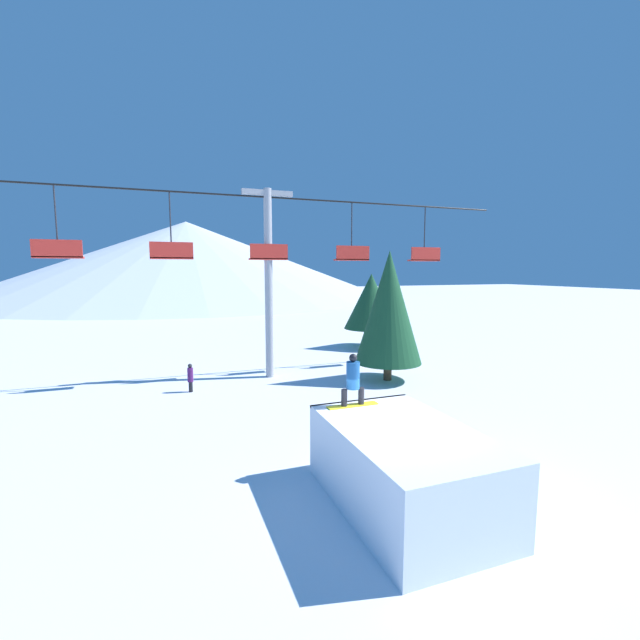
{
  "coord_description": "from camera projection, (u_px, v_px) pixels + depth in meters",
  "views": [
    {
      "loc": [
        -4.91,
        -8.32,
        5.23
      ],
      "look_at": [
        -0.05,
        4.67,
        3.58
      ],
      "focal_mm": 24.0,
      "sensor_mm": 36.0,
      "label": 1
    }
  ],
  "objects": [
    {
      "name": "ground_plane",
      "position": [
        391.0,
        492.0,
        10.07
      ],
      "size": [
        220.0,
        220.0,
        0.0
      ],
      "primitive_type": "plane",
      "color": "white"
    },
    {
      "name": "mountain_ridge",
      "position": [
        187.0,
        260.0,
        80.03
      ],
      "size": [
        74.6,
        74.6,
        14.0
      ],
      "color": "silver",
      "rests_on": "ground_plane"
    },
    {
      "name": "snow_ramp",
      "position": [
        404.0,
        468.0,
        9.38
      ],
      "size": [
        2.79,
        4.55,
        1.78
      ],
      "color": "white",
      "rests_on": "ground_plane"
    },
    {
      "name": "snowboarder",
      "position": [
        353.0,
        380.0,
        10.76
      ],
      "size": [
        1.35,
        0.34,
        1.35
      ],
      "color": "yellow",
      "rests_on": "snow_ramp"
    },
    {
      "name": "chairlift",
      "position": [
        269.0,
        263.0,
        20.23
      ],
      "size": [
        25.46,
        0.44,
        8.97
      ],
      "color": "#9E9EA3",
      "rests_on": "ground_plane"
    },
    {
      "name": "pine_tree_near",
      "position": [
        389.0,
        307.0,
        19.91
      ],
      "size": [
        3.14,
        3.14,
        6.1
      ],
      "color": "#4C3823",
      "rests_on": "ground_plane"
    },
    {
      "name": "pine_tree_far",
      "position": [
        371.0,
        301.0,
        28.47
      ],
      "size": [
        3.57,
        3.57,
        4.94
      ],
      "color": "#4C3823",
      "rests_on": "ground_plane"
    },
    {
      "name": "distant_skier",
      "position": [
        190.0,
        377.0,
        18.24
      ],
      "size": [
        0.24,
        0.24,
        1.23
      ],
      "color": "black",
      "rests_on": "ground_plane"
    }
  ]
}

